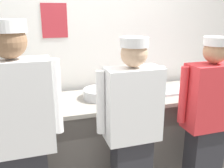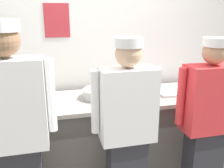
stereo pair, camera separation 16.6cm
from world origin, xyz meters
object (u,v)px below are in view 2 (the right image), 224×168
(ramekin_red_sauce, at_px, (2,101))
(deli_cup, at_px, (34,104))
(plate_stack_rear, at_px, (145,88))
(sheet_tray, at_px, (179,91))
(squeeze_bottle_primary, at_px, (2,98))
(ramekin_orange_sauce, at_px, (125,96))
(chef_center, at_px, (127,129))
(mixing_bowl_steel, at_px, (100,93))
(plate_stack_front, at_px, (49,99))
(chef_near_left, at_px, (14,134))
(chef_far_right, at_px, (207,121))

(ramekin_red_sauce, xyz_separation_m, deli_cup, (0.32, -0.23, 0.03))
(plate_stack_rear, height_order, sheet_tray, plate_stack_rear)
(squeeze_bottle_primary, height_order, ramekin_orange_sauce, squeeze_bottle_primary)
(chef_center, relative_size, ramekin_red_sauce, 15.55)
(mixing_bowl_steel, height_order, squeeze_bottle_primary, squeeze_bottle_primary)
(squeeze_bottle_primary, bearing_deg, plate_stack_front, 4.14)
(chef_near_left, bearing_deg, plate_stack_front, 69.15)
(plate_stack_front, height_order, mixing_bowl_steel, mixing_bowl_steel)
(chef_near_left, relative_size, squeeze_bottle_primary, 9.05)
(chef_center, bearing_deg, ramekin_red_sauce, 146.01)
(deli_cup, bearing_deg, plate_stack_front, 43.11)
(chef_far_right, xyz_separation_m, sheet_tray, (0.06, 0.64, 0.08))
(chef_far_right, relative_size, ramekin_red_sauce, 15.36)
(chef_near_left, relative_size, ramekin_red_sauce, 16.88)
(mixing_bowl_steel, xyz_separation_m, squeeze_bottle_primary, (-0.96, -0.05, 0.04))
(chef_far_right, relative_size, squeeze_bottle_primary, 8.23)
(plate_stack_rear, xyz_separation_m, deli_cup, (-1.23, -0.29, 0.02))
(chef_near_left, xyz_separation_m, chef_center, (0.88, 0.03, -0.08))
(plate_stack_rear, relative_size, squeeze_bottle_primary, 1.03)
(plate_stack_rear, xyz_separation_m, ramekin_orange_sauce, (-0.31, -0.22, -0.00))
(chef_near_left, distance_m, plate_stack_rear, 1.58)
(chef_center, height_order, plate_stack_rear, chef_center)
(chef_far_right, height_order, plate_stack_rear, chef_far_right)
(chef_center, relative_size, plate_stack_rear, 8.10)
(chef_far_right, relative_size, mixing_bowl_steel, 4.45)
(plate_stack_front, bearing_deg, chef_far_right, -24.54)
(mixing_bowl_steel, distance_m, sheet_tray, 0.92)
(ramekin_red_sauce, bearing_deg, squeeze_bottle_primary, -76.68)
(chef_far_right, height_order, ramekin_orange_sauce, chef_far_right)
(plate_stack_front, relative_size, squeeze_bottle_primary, 0.98)
(chef_center, relative_size, chef_far_right, 1.01)
(chef_near_left, relative_size, ramekin_orange_sauce, 19.94)
(squeeze_bottle_primary, bearing_deg, chef_center, -29.74)
(chef_center, distance_m, mixing_bowl_steel, 0.67)
(sheet_tray, distance_m, deli_cup, 1.59)
(plate_stack_rear, xyz_separation_m, squeeze_bottle_primary, (-1.52, -0.20, 0.07))
(chef_center, height_order, deli_cup, chef_center)
(chef_center, bearing_deg, deli_cup, 146.40)
(ramekin_orange_sauce, bearing_deg, mixing_bowl_steel, 163.07)
(chef_center, bearing_deg, chef_far_right, 0.07)
(ramekin_orange_sauce, bearing_deg, chef_near_left, -149.46)
(sheet_tray, distance_m, ramekin_orange_sauce, 0.67)
(chef_center, height_order, mixing_bowl_steel, chef_center)
(chef_far_right, xyz_separation_m, plate_stack_front, (-1.39, 0.63, 0.11))
(plate_stack_rear, bearing_deg, plate_stack_front, -171.34)
(chef_near_left, height_order, mixing_bowl_steel, chef_near_left)
(chef_far_right, bearing_deg, ramekin_orange_sauce, 136.30)
(chef_far_right, relative_size, ramekin_orange_sauce, 18.14)
(plate_stack_front, xyz_separation_m, sheet_tray, (1.44, 0.00, -0.02))
(plate_stack_front, bearing_deg, deli_cup, -136.89)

